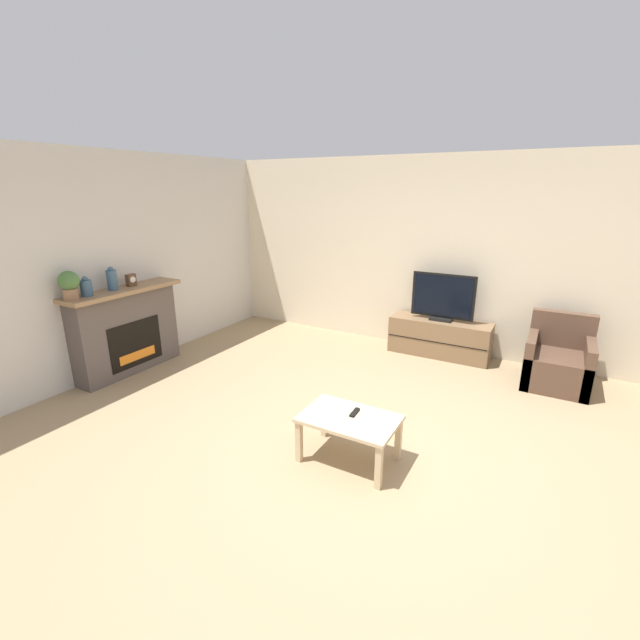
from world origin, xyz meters
TOP-DOWN VIEW (x-y plane):
  - ground_plane at (0.00, 0.00)m, footprint 24.00×24.00m
  - wall_back at (0.00, 2.97)m, footprint 12.00×0.06m
  - wall_left at (-3.55, 0.00)m, footprint 0.06×12.00m
  - fireplace at (-3.37, 0.20)m, footprint 0.42×1.46m
  - mantel_vase_left at (-3.35, -0.23)m, footprint 0.13×0.13m
  - mantel_vase_centre_left at (-3.35, 0.10)m, footprint 0.12×0.12m
  - mantel_clock at (-3.35, 0.35)m, footprint 0.08×0.11m
  - potted_plant at (-3.35, -0.42)m, footprint 0.22×0.22m
  - tv_stand at (-0.05, 2.69)m, footprint 1.36×0.42m
  - tv at (-0.05, 2.68)m, footprint 0.85×0.18m
  - armchair at (1.41, 2.43)m, footprint 0.70×0.76m
  - coffee_table at (-0.09, -0.14)m, footprint 0.81×0.53m
  - remote at (-0.08, -0.06)m, footprint 0.05×0.15m

SIDE VIEW (x-z plane):
  - ground_plane at x=0.00m, z-range 0.00..0.00m
  - tv_stand at x=-0.05m, z-range 0.00..0.51m
  - armchair at x=1.41m, z-range -0.14..0.69m
  - coffee_table at x=-0.09m, z-range 0.14..0.56m
  - remote at x=-0.08m, z-range 0.41..0.43m
  - fireplace at x=-3.37m, z-range 0.01..1.10m
  - tv at x=-0.05m, z-range 0.49..1.14m
  - mantel_clock at x=-3.35m, z-range 1.09..1.24m
  - mantel_vase_left at x=-3.35m, z-range 1.07..1.30m
  - mantel_vase_centre_left at x=-3.35m, z-range 1.08..1.36m
  - potted_plant at x=-3.35m, z-range 1.10..1.42m
  - wall_back at x=0.00m, z-range 0.00..2.70m
  - wall_left at x=-3.55m, z-range 0.00..2.70m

